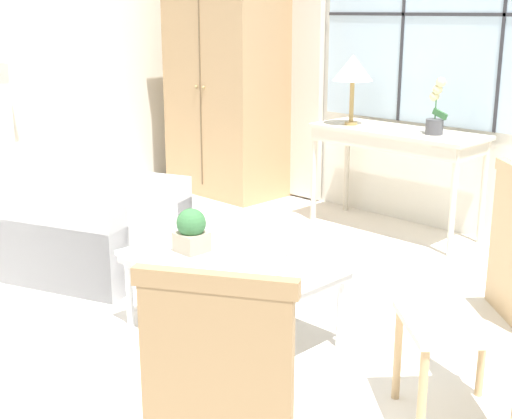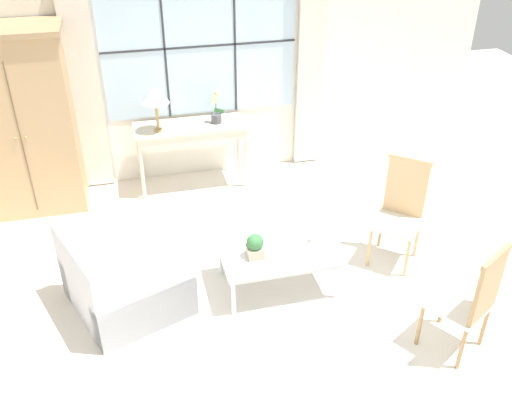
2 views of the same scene
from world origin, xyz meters
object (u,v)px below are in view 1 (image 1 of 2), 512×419
object	(u,v)px
coffee_table	(231,266)
potted_plant_small	(191,230)
console_table	(397,141)
armchair_upholstered	(92,228)
table_lamp	(353,69)
armoire	(227,81)
potted_orchid	(436,113)
pillar_candle	(286,267)
side_chair_wooden	(487,288)

from	to	relation	value
coffee_table	potted_plant_small	bearing A→B (deg)	-163.69
console_table	armchair_upholstered	size ratio (longest dim) A/B	1.08
table_lamp	armchair_upholstered	size ratio (longest dim) A/B	0.43
armoire	coffee_table	world-z (taller)	armoire
armchair_upholstered	armoire	bearing A→B (deg)	113.50
armoire	potted_plant_small	distance (m)	3.07
potted_plant_small	table_lamp	bearing A→B (deg)	106.22
table_lamp	potted_orchid	size ratio (longest dim) A/B	1.31
pillar_candle	table_lamp	bearing A→B (deg)	120.60
console_table	side_chair_wooden	distance (m)	2.69
console_table	coffee_table	size ratio (longest dim) A/B	1.25
potted_orchid	armchair_upholstered	size ratio (longest dim) A/B	0.33
coffee_table	pillar_candle	size ratio (longest dim) A/B	9.79
armoire	side_chair_wooden	distance (m)	4.15
potted_orchid	potted_plant_small	world-z (taller)	potted_orchid
table_lamp	pillar_candle	size ratio (longest dim) A/B	4.93
side_chair_wooden	console_table	bearing A→B (deg)	132.08
console_table	table_lamp	world-z (taller)	table_lamp
side_chair_wooden	table_lamp	bearing A→B (deg)	138.69
armoire	potted_orchid	xyz separation A→B (m)	(2.16, 0.05, -0.09)
side_chair_wooden	potted_orchid	bearing A→B (deg)	126.59
side_chair_wooden	pillar_candle	bearing A→B (deg)	-170.68
table_lamp	side_chair_wooden	bearing A→B (deg)	-41.31
armoire	side_chair_wooden	xyz separation A→B (m)	(3.64, -1.94, -0.45)
side_chair_wooden	coffee_table	size ratio (longest dim) A/B	1.01
potted_plant_small	armchair_upholstered	bearing A→B (deg)	173.75
coffee_table	potted_plant_small	size ratio (longest dim) A/B	4.53
armchair_upholstered	pillar_candle	bearing A→B (deg)	-1.21
armoire	table_lamp	bearing A→B (deg)	-0.79
armchair_upholstered	potted_plant_small	size ratio (longest dim) A/B	5.25
table_lamp	potted_plant_small	distance (m)	2.36
potted_plant_small	pillar_candle	bearing A→B (deg)	8.87
armoire	pillar_candle	xyz separation A→B (m)	(2.68, -2.10, -0.57)
coffee_table	armchair_upholstered	bearing A→B (deg)	177.46
armoire	console_table	distance (m)	1.87
potted_orchid	coffee_table	bearing A→B (deg)	-85.81
side_chair_wooden	pillar_candle	world-z (taller)	side_chair_wooden
potted_orchid	pillar_candle	xyz separation A→B (m)	(0.52, -2.15, -0.48)
coffee_table	potted_orchid	bearing A→B (deg)	94.19
console_table	coffee_table	world-z (taller)	console_table
side_chair_wooden	potted_plant_small	xyz separation A→B (m)	(-1.55, -0.25, -0.04)
coffee_table	pillar_candle	world-z (taller)	pillar_candle
armoire	console_table	size ratio (longest dim) A/B	1.56
pillar_candle	potted_orchid	bearing A→B (deg)	103.70
potted_plant_small	console_table	bearing A→B (deg)	96.29
potted_orchid	side_chair_wooden	world-z (taller)	potted_orchid
table_lamp	side_chair_wooden	xyz separation A→B (m)	(2.18, -1.92, -0.64)
potted_orchid	pillar_candle	world-z (taller)	potted_orchid
potted_plant_small	pillar_candle	size ratio (longest dim) A/B	2.16
table_lamp	potted_plant_small	xyz separation A→B (m)	(0.63, -2.17, -0.68)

